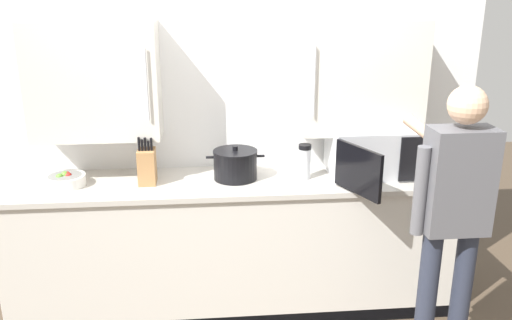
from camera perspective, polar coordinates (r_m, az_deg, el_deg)
The scene contains 8 objects.
back_wall_tiled at distance 3.67m, azimuth -2.84°, elevation 7.30°, with size 3.51×0.44×2.89m.
counter_unit at distance 3.72m, azimuth -2.40°, elevation -9.08°, with size 3.01×0.61×0.95m.
microwave_oven at distance 3.66m, azimuth 11.96°, elevation 0.88°, with size 0.58×0.77×0.32m.
knife_block at distance 3.50m, azimuth -11.63°, elevation -0.63°, with size 0.11×0.15×0.32m.
stock_pot at distance 3.52m, azimuth -2.23°, elevation -0.48°, with size 0.39×0.29×0.23m.
thermos_flask at distance 3.53m, azimuth 5.23°, elevation -0.16°, with size 0.09×0.09×0.24m.
fruit_bowl at distance 3.62m, azimuth -19.80°, elevation -2.00°, with size 0.26×0.26×0.10m.
person_figure at distance 3.05m, azimuth 20.36°, elevation -5.16°, with size 0.44×0.60×1.71m.
Camera 1 is at (-0.15, -2.66, 2.16)m, focal length 37.24 mm.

